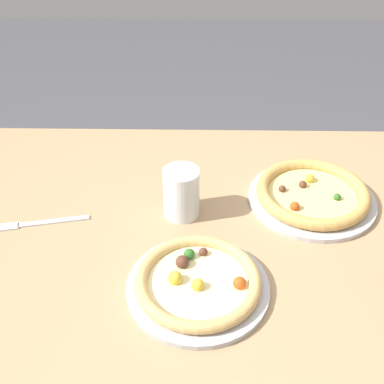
{
  "coord_description": "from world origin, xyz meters",
  "views": [
    {
      "loc": [
        -0.0,
        -0.83,
        1.46
      ],
      "look_at": [
        -0.02,
        0.07,
        0.78
      ],
      "focal_mm": 44.3,
      "sensor_mm": 36.0,
      "label": 1
    }
  ],
  "objects_px": {
    "pizza_near": "(200,283)",
    "pizza_far": "(313,195)",
    "water_cup_clear": "(182,192)",
    "fork": "(40,223)"
  },
  "relations": [
    {
      "from": "water_cup_clear",
      "to": "fork",
      "type": "xyz_separation_m",
      "value": [
        -0.32,
        -0.04,
        -0.06
      ]
    },
    {
      "from": "pizza_near",
      "to": "fork",
      "type": "bearing_deg",
      "value": 152.78
    },
    {
      "from": "pizza_far",
      "to": "fork",
      "type": "relative_size",
      "value": 1.52
    },
    {
      "from": "pizza_far",
      "to": "water_cup_clear",
      "type": "height_order",
      "value": "water_cup_clear"
    },
    {
      "from": "pizza_near",
      "to": "pizza_far",
      "type": "xyz_separation_m",
      "value": [
        0.27,
        0.29,
        0.0
      ]
    },
    {
      "from": "pizza_near",
      "to": "fork",
      "type": "distance_m",
      "value": 0.41
    },
    {
      "from": "pizza_near",
      "to": "fork",
      "type": "relative_size",
      "value": 1.39
    },
    {
      "from": "pizza_near",
      "to": "pizza_far",
      "type": "height_order",
      "value": "pizza_near"
    },
    {
      "from": "pizza_far",
      "to": "water_cup_clear",
      "type": "bearing_deg",
      "value": -170.52
    },
    {
      "from": "pizza_near",
      "to": "pizza_far",
      "type": "relative_size",
      "value": 0.92
    }
  ]
}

